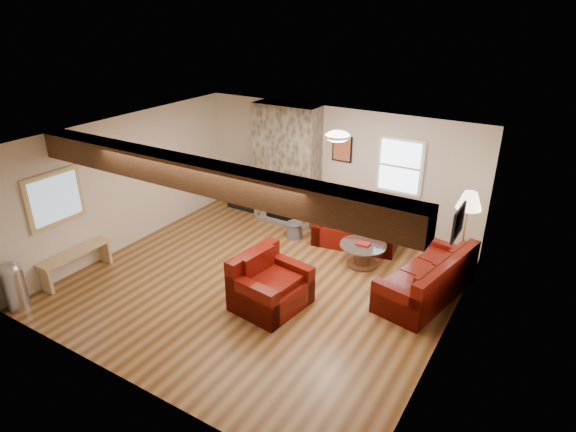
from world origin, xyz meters
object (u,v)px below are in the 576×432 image
object	(u,v)px
coffee_table	(362,255)
floor_lamp	(469,206)
tv_cabinet	(249,199)
loveseat	(357,223)
armchair_red	(271,282)
sofa_three	(427,275)
television	(248,179)

from	to	relation	value
coffee_table	floor_lamp	distance (m)	2.01
tv_cabinet	loveseat	bearing A→B (deg)	-6.08
armchair_red	coffee_table	distance (m)	2.07
tv_cabinet	sofa_three	bearing A→B (deg)	-17.61
sofa_three	tv_cabinet	bearing A→B (deg)	-96.23
armchair_red	floor_lamp	bearing A→B (deg)	-36.70
coffee_table	television	distance (m)	3.45
floor_lamp	loveseat	bearing A→B (deg)	171.32
floor_lamp	television	bearing A→B (deg)	172.83
coffee_table	tv_cabinet	bearing A→B (deg)	162.35
tv_cabinet	floor_lamp	world-z (taller)	floor_lamp
tv_cabinet	television	xyz separation A→B (m)	(0.00, 0.00, 0.48)
sofa_three	loveseat	xyz separation A→B (m)	(-1.71, 1.13, 0.04)
loveseat	floor_lamp	world-z (taller)	floor_lamp
armchair_red	tv_cabinet	bearing A→B (deg)	48.17
coffee_table	sofa_three	bearing A→B (deg)	-17.49
television	sofa_three	bearing A→B (deg)	-17.61
armchair_red	tv_cabinet	world-z (taller)	armchair_red
armchair_red	television	size ratio (longest dim) A/B	1.29
television	floor_lamp	bearing A→B (deg)	-7.17
sofa_three	armchair_red	xyz separation A→B (m)	(-1.97, -1.53, 0.05)
sofa_three	tv_cabinet	xyz separation A→B (m)	(-4.52, 1.43, -0.14)
loveseat	floor_lamp	bearing A→B (deg)	-18.35
sofa_three	coffee_table	world-z (taller)	sofa_three
tv_cabinet	armchair_red	bearing A→B (deg)	-49.27
sofa_three	television	size ratio (longest dim) A/B	2.39
coffee_table	armchair_red	bearing A→B (deg)	-109.95
sofa_three	coffee_table	size ratio (longest dim) A/B	2.36
sofa_three	floor_lamp	size ratio (longest dim) A/B	1.24
sofa_three	television	distance (m)	4.75
sofa_three	coffee_table	xyz separation A→B (m)	(-1.27, 0.40, -0.18)
tv_cabinet	floor_lamp	xyz separation A→B (m)	(4.84, -0.61, 1.12)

